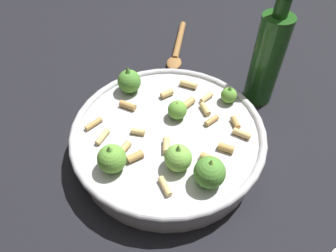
% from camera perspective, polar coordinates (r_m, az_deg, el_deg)
% --- Properties ---
extents(ground_plane, '(2.40, 2.40, 0.00)m').
position_cam_1_polar(ground_plane, '(0.57, 0.00, -4.20)').
color(ground_plane, black).
extents(cooking_pan, '(0.34, 0.34, 0.11)m').
position_cam_1_polar(cooking_pan, '(0.54, -0.03, -2.06)').
color(cooking_pan, '#B7B7BC').
rests_on(cooking_pan, ground).
extents(olive_oil_bottle, '(0.06, 0.06, 0.24)m').
position_cam_1_polar(olive_oil_bottle, '(0.63, 17.98, 11.84)').
color(olive_oil_bottle, '#1E4C19').
rests_on(olive_oil_bottle, ground).
extents(wooden_spoon, '(0.19, 0.12, 0.02)m').
position_cam_1_polar(wooden_spoon, '(0.80, 1.78, 14.35)').
color(wooden_spoon, olive).
rests_on(wooden_spoon, ground).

